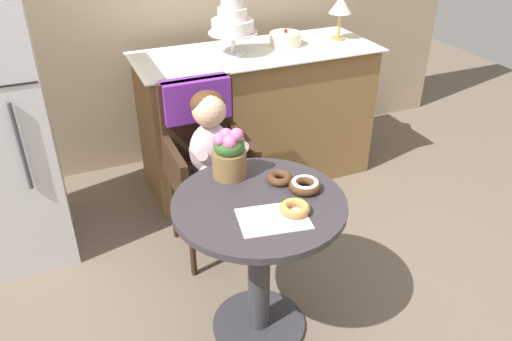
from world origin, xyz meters
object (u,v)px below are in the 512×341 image
Objects in this scene: seated_child at (213,147)px; round_layer_cake at (285,39)px; table_lamp at (341,7)px; wicker_chair at (204,141)px; donut_front at (280,178)px; flower_vase at (229,152)px; cafe_table at (259,242)px; donut_side at (295,208)px; donut_mid at (305,185)px; tiered_cake_stand at (233,22)px.

round_layer_cake is (0.76, 0.75, 0.26)m from seated_child.
wicker_chair is at bearing -153.44° from table_lamp.
flower_vase is at bearing 143.10° from donut_front.
wicker_chair is 0.16m from seated_child.
seated_child reaches higher than cafe_table.
wicker_chair is 4.00× the size of flower_vase.
cafe_table is at bearing -80.68° from flower_vase.
seated_child is 2.55× the size of table_lamp.
cafe_table is 0.28m from donut_side.
flower_vase is at bearing 136.33° from donut_mid.
table_lamp is (0.76, 0.02, 0.02)m from tiered_cake_stand.
round_layer_cake is at bearing 41.91° from wicker_chair.
flower_vase reaches higher than cafe_table.
table_lamp is (0.38, -0.03, 0.18)m from round_layer_cake.
donut_front is 0.81× the size of donut_mid.
tiered_cake_stand is at bearing 61.46° from seated_child.
tiered_cake_stand is at bearing 78.19° from donut_front.
donut_side is (-0.04, -0.23, 0.00)m from donut_front.
table_lamp is (1.05, 1.45, 0.37)m from donut_side.
donut_mid reaches higher than cafe_table.
seated_child reaches higher than flower_vase.
wicker_chair is at bearing 85.30° from flower_vase.
cafe_table is at bearing -131.10° from table_lamp.
tiered_cake_stand is at bearing -178.76° from table_lamp.
tiered_cake_stand is (0.39, 1.30, 0.59)m from cafe_table.
cafe_table is 0.99× the size of seated_child.
seated_child is (0.00, -0.16, 0.04)m from wicker_chair.
donut_side reaches higher than donut_front.
tiered_cake_stand is (0.39, 0.56, 0.46)m from wicker_chair.
donut_mid is (0.21, -0.59, 0.07)m from seated_child.
donut_side is at bearing -69.83° from flower_vase.
cafe_table is at bearing 179.58° from donut_mid.
wicker_chair is 0.82m from tiered_cake_stand.
donut_front is at bearing -101.81° from tiered_cake_stand.
tiered_cake_stand is at bearing 59.02° from wicker_chair.
donut_side is 1.83m from table_lamp.
donut_mid is 0.48× the size of table_lamp.
seated_child is 5.34× the size of donut_mid.
donut_side is at bearing -101.66° from tiered_cake_stand.
cafe_table is 0.41m from flower_vase.
donut_mid is at bearing -112.59° from round_layer_cake.
wicker_chair is 1.02m from round_layer_cake.
seated_child is at bearing 89.67° from cafe_table.
donut_front is 0.32× the size of tiered_cake_stand.
wicker_chair reaches higher than cafe_table.
donut_front is 0.24m from flower_vase.
wicker_chair is 0.67m from donut_front.
round_layer_cake reaches higher than donut_mid.
wicker_chair is at bearing 89.74° from cafe_table.
flower_vase reaches higher than donut_mid.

